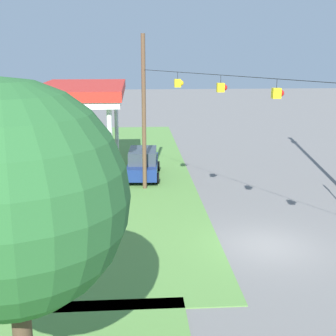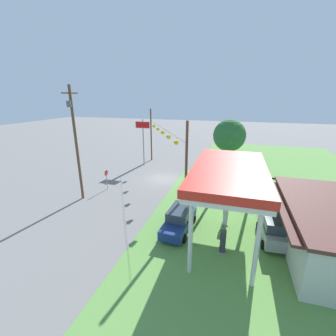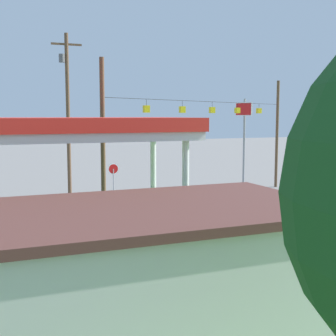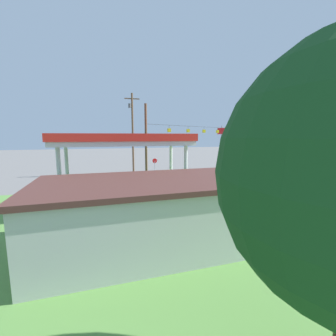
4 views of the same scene
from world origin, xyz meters
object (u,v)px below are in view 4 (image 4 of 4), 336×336
Objects in this scene: fuel_pump_near at (148,195)px; car_at_pumps_front at (122,185)px; gas_station_store at (149,213)px; car_at_pumps_rear at (140,207)px; stop_sign_roadside at (155,163)px; stop_sign_overhead at (221,139)px; fuel_pump_far at (101,198)px; gas_station_canopy at (124,141)px; utility_pole_main at (132,130)px; tree_west_verge at (308,143)px.

car_at_pumps_front reaches higher than fuel_pump_near.
gas_station_store is 2.64× the size of car_at_pumps_rear.
car_at_pumps_front is 2.04× the size of stop_sign_roadside.
fuel_pump_far is at bearing 36.50° from stop_sign_overhead.
gas_station_store reaches higher than fuel_pump_near.
car_at_pumps_front is at bearing -90.78° from gas_station_canopy.
stop_sign_overhead reaches higher than fuel_pump_far.
car_at_pumps_rear is 20.21m from utility_pole_main.
stop_sign_roadside is (-7.91, -14.27, 1.00)m from fuel_pump_far.
stop_sign_roadside reaches higher than car_at_pumps_front.
car_at_pumps_front is at bearing 31.23° from stop_sign_overhead.
stop_sign_overhead is (-15.02, -13.97, 4.52)m from fuel_pump_near.
utility_pole_main is (-2.87, -11.82, 5.66)m from car_at_pumps_front.
car_at_pumps_front is 0.68× the size of tree_west_verge.
stop_sign_roadside is (-5.98, -14.27, -3.62)m from gas_station_canopy.
fuel_pump_near and fuel_pump_far have the same top height.
fuel_pump_near is at bearing -179.96° from gas_station_canopy.
car_at_pumps_rear is at bearing 123.86° from fuel_pump_far.
gas_station_canopy is 1.39× the size of tree_west_verge.
tree_west_verge reaches higher than fuel_pump_near.
utility_pole_main reaches higher than tree_west_verge.
stop_sign_overhead is at bearing 173.62° from utility_pole_main.
utility_pole_main reaches higher than gas_station_store.
car_at_pumps_front is at bearing -119.38° from stop_sign_roadside.
car_at_pumps_rear is at bearing -92.10° from gas_station_store.
car_at_pumps_front is (-0.05, -3.73, -4.47)m from gas_station_canopy.
gas_station_store is at bearing 95.61° from car_at_pumps_front.
gas_station_canopy is at bearing -86.39° from gas_station_store.
car_at_pumps_rear is (1.35, 3.74, 0.22)m from fuel_pump_near.
car_at_pumps_rear reaches higher than fuel_pump_far.
gas_station_canopy is 6.14× the size of fuel_pump_far.
stop_sign_overhead is at bearing -143.50° from fuel_pump_far.
gas_station_canopy is 1.42× the size of stop_sign_overhead.
stop_sign_overhead is 0.98× the size of tree_west_verge.
gas_station_canopy reaches higher than gas_station_store.
gas_station_canopy is 5.80m from car_at_pumps_rear.
car_at_pumps_rear is 1.70× the size of stop_sign_roadside.
fuel_pump_near is 0.23× the size of tree_west_verge.
fuel_pump_far is at bearing -119.02° from stop_sign_roadside.
stop_sign_overhead is (-16.90, -10.25, 4.37)m from car_at_pumps_front.
fuel_pump_far is 16.34m from stop_sign_roadside.
gas_station_canopy is at bearing -112.76° from stop_sign_roadside.
stop_sign_roadside is at bearing -104.47° from gas_station_store.
tree_west_verge is (-13.82, 13.61, 3.22)m from stop_sign_roadside.
stop_sign_overhead is (-16.38, -17.71, 4.29)m from car_at_pumps_rear.
gas_station_store reaches higher than fuel_pump_far.
stop_sign_overhead reaches higher than stop_sign_roadside.
car_at_pumps_rear is (-0.58, 3.74, -4.39)m from gas_station_canopy.
stop_sign_overhead is (-16.95, -13.97, -0.10)m from gas_station_canopy.
stop_sign_overhead is 13.62m from tree_west_verge.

